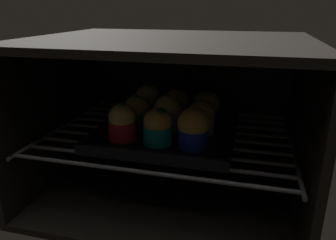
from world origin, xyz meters
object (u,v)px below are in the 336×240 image
(muffin_row1_col0, at_px, (137,112))
(muffin_row0_col2, at_px, (194,128))
(muffin_row0_col0, at_px, (122,122))
(muffin_row1_col1, at_px, (166,113))
(muffin_row1_col2, at_px, (201,117))
(muffin_row2_col2, at_px, (207,107))
(muffin_row0_col1, at_px, (158,126))
(muffin_row2_col0, at_px, (148,101))
(muffin_row2_col1, at_px, (177,105))
(baking_tray, at_px, (168,132))

(muffin_row1_col0, bearing_deg, muffin_row0_col2, -28.01)
(muffin_row0_col0, xyz_separation_m, muffin_row1_col1, (0.08, 0.07, 0.00))
(muffin_row1_col0, bearing_deg, muffin_row1_col2, 1.04)
(muffin_row0_col2, distance_m, muffin_row2_col2, 0.16)
(muffin_row0_col2, bearing_deg, muffin_row1_col2, 89.38)
(muffin_row0_col1, relative_size, muffin_row2_col0, 0.91)
(muffin_row0_col2, relative_size, muffin_row2_col1, 1.08)
(muffin_row0_col1, distance_m, muffin_row2_col0, 0.17)
(muffin_row0_col1, bearing_deg, muffin_row1_col2, 48.03)
(muffin_row0_col0, bearing_deg, muffin_row2_col0, 87.97)
(muffin_row2_col0, distance_m, muffin_row2_col1, 0.08)
(muffin_row2_col0, bearing_deg, muffin_row1_col1, -48.68)
(muffin_row0_col1, xyz_separation_m, muffin_row2_col2, (0.08, 0.16, 0.00))
(muffin_row0_col2, xyz_separation_m, muffin_row1_col2, (0.00, 0.08, -0.00))
(muffin_row1_col1, xyz_separation_m, muffin_row1_col2, (0.08, 0.00, -0.00))
(muffin_row0_col1, bearing_deg, muffin_row0_col2, 0.72)
(muffin_row2_col1, bearing_deg, muffin_row0_col0, -118.04)
(muffin_row0_col1, relative_size, muffin_row1_col1, 0.93)
(muffin_row0_col0, distance_m, muffin_row0_col1, 0.08)
(muffin_row0_col2, xyz_separation_m, muffin_row2_col1, (-0.07, 0.16, -0.00))
(muffin_row0_col0, distance_m, muffin_row2_col0, 0.15)
(baking_tray, xyz_separation_m, muffin_row0_col2, (0.07, -0.08, 0.05))
(muffin_row0_col0, height_order, muffin_row1_col2, muffin_row0_col0)
(muffin_row0_col1, relative_size, muffin_row0_col2, 0.93)
(muffin_row2_col0, bearing_deg, muffin_row1_col2, -27.56)
(muffin_row1_col2, bearing_deg, muffin_row1_col0, -178.96)
(baking_tray, distance_m, muffin_row2_col1, 0.09)
(muffin_row1_col2, height_order, muffin_row2_col0, muffin_row2_col0)
(muffin_row1_col0, relative_size, muffin_row1_col2, 1.07)
(muffin_row0_col0, relative_size, muffin_row0_col1, 1.05)
(muffin_row1_col1, distance_m, muffin_row2_col0, 0.11)
(muffin_row0_col0, distance_m, muffin_row2_col1, 0.17)
(muffin_row1_col2, xyz_separation_m, muffin_row2_col2, (0.00, 0.08, 0.00))
(baking_tray, xyz_separation_m, muffin_row1_col0, (-0.07, -0.00, 0.04))
(muffin_row0_col0, relative_size, muffin_row2_col2, 1.00)
(baking_tray, height_order, muffin_row1_col2, muffin_row1_col2)
(muffin_row1_col2, bearing_deg, muffin_row0_col2, -90.62)
(muffin_row0_col2, height_order, muffin_row1_col2, muffin_row0_col2)
(muffin_row1_col0, relative_size, muffin_row2_col1, 1.05)
(muffin_row0_col0, relative_size, muffin_row0_col2, 0.98)
(muffin_row0_col0, bearing_deg, muffin_row0_col2, -1.32)
(muffin_row1_col0, relative_size, muffin_row2_col0, 0.95)
(muffin_row2_col0, bearing_deg, muffin_row2_col2, -0.46)
(muffin_row1_col1, relative_size, muffin_row1_col2, 1.10)
(baking_tray, distance_m, muffin_row1_col0, 0.08)
(muffin_row1_col0, bearing_deg, muffin_row0_col1, -46.79)
(muffin_row1_col0, distance_m, muffin_row1_col1, 0.07)
(muffin_row0_col1, relative_size, muffin_row1_col2, 1.03)
(muffin_row1_col0, bearing_deg, baking_tray, 1.00)
(muffin_row0_col1, xyz_separation_m, muffin_row1_col2, (0.07, 0.08, -0.00))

